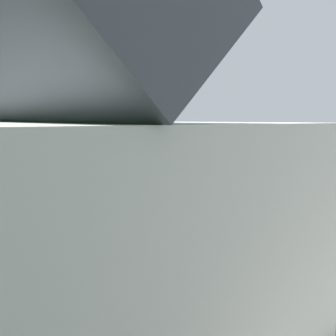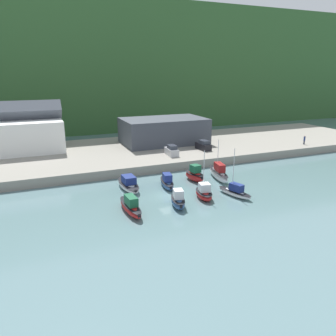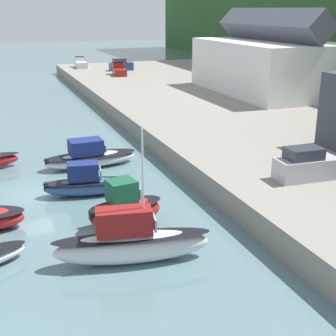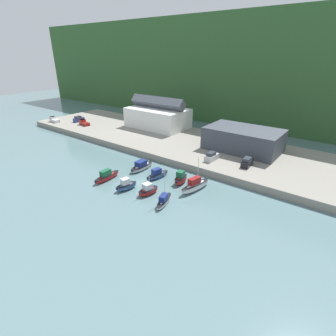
{
  "view_description": "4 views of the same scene",
  "coord_description": "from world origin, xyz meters",
  "px_view_note": "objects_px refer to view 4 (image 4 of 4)",
  "views": [
    {
      "loc": [
        -37.27,
        36.22,
        8.45
      ],
      "look_at": [
        -2.23,
        9.52,
        1.96
      ],
      "focal_mm": 35.0,
      "sensor_mm": 36.0,
      "label": 1
    },
    {
      "loc": [
        -18.16,
        -43.58,
        18.36
      ],
      "look_at": [
        2.38,
        5.86,
        2.56
      ],
      "focal_mm": 35.0,
      "sensor_mm": 36.0,
      "label": 2
    },
    {
      "loc": [
        31.8,
        -1.95,
        12.42
      ],
      "look_at": [
        4.51,
        8.49,
        2.43
      ],
      "focal_mm": 50.0,
      "sensor_mm": 36.0,
      "label": 3
    },
    {
      "loc": [
        35.78,
        -37.68,
        26.42
      ],
      "look_at": [
        3.02,
        5.41,
        2.35
      ],
      "focal_mm": 28.0,
      "sensor_mm": 36.0,
      "label": 4
    }
  ],
  "objects_px": {
    "moored_boat_0": "(142,166)",
    "pickup_truck_1": "(84,123)",
    "moored_boat_3": "(195,186)",
    "moored_boat_5": "(126,185)",
    "pickup_truck_0": "(54,120)",
    "moored_boat_4": "(107,176)",
    "moored_boat_7": "(164,200)",
    "moored_boat_2": "(181,179)",
    "parked_car_2": "(79,119)",
    "parked_car_1": "(212,157)",
    "parked_car_0": "(247,162)",
    "moored_boat_6": "(148,190)",
    "moored_boat_1": "(157,175)"
  },
  "relations": [
    {
      "from": "pickup_truck_0",
      "to": "pickup_truck_1",
      "type": "distance_m",
      "value": 13.64
    },
    {
      "from": "moored_boat_5",
      "to": "parked_car_2",
      "type": "height_order",
      "value": "parked_car_2"
    },
    {
      "from": "moored_boat_3",
      "to": "moored_boat_5",
      "type": "bearing_deg",
      "value": -133.62
    },
    {
      "from": "moored_boat_4",
      "to": "parked_car_2",
      "type": "distance_m",
      "value": 51.44
    },
    {
      "from": "parked_car_2",
      "to": "moored_boat_5",
      "type": "bearing_deg",
      "value": -27.95
    },
    {
      "from": "moored_boat_2",
      "to": "pickup_truck_0",
      "type": "xyz_separation_m",
      "value": [
        -66.36,
        10.18,
        1.44
      ]
    },
    {
      "from": "parked_car_2",
      "to": "moored_boat_3",
      "type": "bearing_deg",
      "value": -16.82
    },
    {
      "from": "moored_boat_2",
      "to": "moored_boat_3",
      "type": "height_order",
      "value": "moored_boat_3"
    },
    {
      "from": "moored_boat_6",
      "to": "pickup_truck_0",
      "type": "xyz_separation_m",
      "value": [
        -63.87,
        18.15,
        1.63
      ]
    },
    {
      "from": "moored_boat_0",
      "to": "parked_car_1",
      "type": "bearing_deg",
      "value": 40.53
    },
    {
      "from": "moored_boat_7",
      "to": "moored_boat_0",
      "type": "bearing_deg",
      "value": 130.42
    },
    {
      "from": "pickup_truck_0",
      "to": "pickup_truck_1",
      "type": "height_order",
      "value": "same"
    },
    {
      "from": "moored_boat_3",
      "to": "pickup_truck_0",
      "type": "height_order",
      "value": "moored_boat_3"
    },
    {
      "from": "moored_boat_6",
      "to": "parked_car_0",
      "type": "bearing_deg",
      "value": 72.58
    },
    {
      "from": "pickup_truck_0",
      "to": "moored_boat_0",
      "type": "bearing_deg",
      "value": -95.6
    },
    {
      "from": "moored_boat_0",
      "to": "moored_boat_6",
      "type": "bearing_deg",
      "value": -44.06
    },
    {
      "from": "moored_boat_0",
      "to": "parked_car_2",
      "type": "height_order",
      "value": "parked_car_2"
    },
    {
      "from": "moored_boat_2",
      "to": "moored_boat_4",
      "type": "height_order",
      "value": "moored_boat_2"
    },
    {
      "from": "moored_boat_0",
      "to": "pickup_truck_1",
      "type": "relative_size",
      "value": 1.57
    },
    {
      "from": "moored_boat_2",
      "to": "pickup_truck_0",
      "type": "relative_size",
      "value": 1.0
    },
    {
      "from": "pickup_truck_1",
      "to": "moored_boat_3",
      "type": "bearing_deg",
      "value": -96.42
    },
    {
      "from": "moored_boat_2",
      "to": "pickup_truck_1",
      "type": "relative_size",
      "value": 0.98
    },
    {
      "from": "parked_car_1",
      "to": "pickup_truck_0",
      "type": "relative_size",
      "value": 0.88
    },
    {
      "from": "parked_car_0",
      "to": "pickup_truck_1",
      "type": "distance_m",
      "value": 62.6
    },
    {
      "from": "moored_boat_0",
      "to": "moored_boat_3",
      "type": "bearing_deg",
      "value": -6.86
    },
    {
      "from": "moored_boat_4",
      "to": "pickup_truck_1",
      "type": "xyz_separation_m",
      "value": [
        -39.2,
        22.93,
        1.64
      ]
    },
    {
      "from": "moored_boat_5",
      "to": "moored_boat_4",
      "type": "bearing_deg",
      "value": -171.46
    },
    {
      "from": "moored_boat_2",
      "to": "parked_car_1",
      "type": "xyz_separation_m",
      "value": [
        0.84,
        12.15,
        1.54
      ]
    },
    {
      "from": "moored_boat_5",
      "to": "pickup_truck_1",
      "type": "relative_size",
      "value": 1.03
    },
    {
      "from": "parked_car_1",
      "to": "pickup_truck_1",
      "type": "distance_m",
      "value": 54.2
    },
    {
      "from": "moored_boat_0",
      "to": "pickup_truck_0",
      "type": "height_order",
      "value": "pickup_truck_0"
    },
    {
      "from": "moored_boat_4",
      "to": "moored_boat_7",
      "type": "xyz_separation_m",
      "value": [
        16.48,
        -0.22,
        -0.16
      ]
    },
    {
      "from": "moored_boat_7",
      "to": "pickup_truck_0",
      "type": "xyz_separation_m",
      "value": [
        -68.71,
        19.13,
        1.8
      ]
    },
    {
      "from": "parked_car_2",
      "to": "pickup_truck_0",
      "type": "distance_m",
      "value": 9.38
    },
    {
      "from": "moored_boat_3",
      "to": "pickup_truck_0",
      "type": "bearing_deg",
      "value": -178.34
    },
    {
      "from": "moored_boat_3",
      "to": "moored_boat_5",
      "type": "relative_size",
      "value": 1.63
    },
    {
      "from": "moored_boat_5",
      "to": "moored_boat_0",
      "type": "bearing_deg",
      "value": 128.24
    },
    {
      "from": "moored_boat_3",
      "to": "parked_car_1",
      "type": "distance_m",
      "value": 13.58
    },
    {
      "from": "moored_boat_0",
      "to": "parked_car_2",
      "type": "xyz_separation_m",
      "value": [
        -47.27,
        15.78,
        1.8
      ]
    },
    {
      "from": "moored_boat_3",
      "to": "parked_car_2",
      "type": "bearing_deg",
      "value": 175.53
    },
    {
      "from": "moored_boat_2",
      "to": "moored_boat_4",
      "type": "xyz_separation_m",
      "value": [
        -14.12,
        -8.73,
        -0.19
      ]
    },
    {
      "from": "parked_car_1",
      "to": "moored_boat_7",
      "type": "bearing_deg",
      "value": -82.63
    },
    {
      "from": "moored_boat_7",
      "to": "moored_boat_2",
      "type": "bearing_deg",
      "value": 88.44
    },
    {
      "from": "moored_boat_4",
      "to": "parked_car_0",
      "type": "bearing_deg",
      "value": 41.14
    },
    {
      "from": "parked_car_2",
      "to": "moored_boat_2",
      "type": "bearing_deg",
      "value": -17.04
    },
    {
      "from": "moored_boat_5",
      "to": "moored_boat_6",
      "type": "xyz_separation_m",
      "value": [
        4.88,
        1.33,
        -0.05
      ]
    },
    {
      "from": "parked_car_0",
      "to": "pickup_truck_0",
      "type": "distance_m",
      "value": 75.73
    },
    {
      "from": "moored_boat_1",
      "to": "moored_boat_5",
      "type": "bearing_deg",
      "value": -91.87
    },
    {
      "from": "pickup_truck_1",
      "to": "moored_boat_5",
      "type": "bearing_deg",
      "value": -108.81
    },
    {
      "from": "moored_boat_0",
      "to": "moored_boat_1",
      "type": "relative_size",
      "value": 1.23
    }
  ]
}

